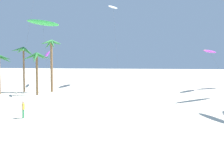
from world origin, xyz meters
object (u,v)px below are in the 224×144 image
(palm_tree_1, at_px, (23,54))
(flying_kite_5, at_px, (210,51))
(person_foreground_walker, at_px, (23,109))
(flying_kite_1, at_px, (43,23))
(flying_kite_6, at_px, (113,7))
(flying_kite_7, at_px, (47,55))
(palm_tree_2, at_px, (37,60))
(palm_tree_3, at_px, (51,50))

(palm_tree_1, bearing_deg, flying_kite_5, 10.89)
(flying_kite_5, distance_m, person_foreground_walker, 35.31)
(flying_kite_1, bearing_deg, flying_kite_6, 50.41)
(flying_kite_1, height_order, flying_kite_7, flying_kite_1)
(flying_kite_1, distance_m, flying_kite_6, 17.96)
(palm_tree_2, distance_m, flying_kite_5, 31.09)
(palm_tree_1, distance_m, flying_kite_1, 6.59)
(palm_tree_2, distance_m, palm_tree_3, 4.46)
(flying_kite_1, relative_size, flying_kite_6, 0.71)
(flying_kite_7, bearing_deg, palm_tree_1, -88.49)
(palm_tree_3, distance_m, flying_kite_6, 19.29)
(flying_kite_6, relative_size, person_foreground_walker, 10.92)
(flying_kite_7, xyz_separation_m, person_foreground_walker, (9.78, -30.05, -5.96))
(flying_kite_7, distance_m, person_foreground_walker, 32.16)
(flying_kite_1, xyz_separation_m, person_foreground_walker, (6.17, -19.69, -11.46))
(palm_tree_2, bearing_deg, person_foreground_walker, -70.33)
(palm_tree_3, distance_m, flying_kite_1, 5.11)
(palm_tree_1, relative_size, flying_kite_7, 0.99)
(palm_tree_2, bearing_deg, flying_kite_1, 98.78)
(palm_tree_2, xyz_separation_m, flying_kite_5, (29.51, 9.67, 1.65))
(palm_tree_1, relative_size, flying_kite_1, 0.61)
(flying_kite_6, distance_m, person_foreground_walker, 37.22)
(flying_kite_7, bearing_deg, person_foreground_walker, -71.98)
(palm_tree_2, xyz_separation_m, flying_kite_1, (-0.66, 4.25, 6.71))
(person_foreground_walker, bearing_deg, palm_tree_1, 116.92)
(flying_kite_1, height_order, flying_kite_5, flying_kite_1)
(flying_kite_6, bearing_deg, palm_tree_2, -120.49)
(flying_kite_6, distance_m, flying_kite_7, 18.29)
(flying_kite_7, bearing_deg, palm_tree_2, -73.75)
(flying_kite_7, height_order, person_foreground_walker, flying_kite_7)
(flying_kite_5, relative_size, person_foreground_walker, 7.24)
(flying_kite_7, bearing_deg, flying_kite_5, -8.33)
(flying_kite_5, bearing_deg, flying_kite_6, 157.81)
(flying_kite_1, relative_size, person_foreground_walker, 7.77)
(person_foreground_walker, bearing_deg, flying_kite_1, 107.41)
(flying_kite_1, xyz_separation_m, flying_kite_5, (30.16, 5.42, -5.06))
(palm_tree_2, relative_size, flying_kite_6, 0.38)
(palm_tree_2, height_order, palm_tree_3, palm_tree_3)
(palm_tree_3, relative_size, flying_kite_1, 0.71)
(palm_tree_2, xyz_separation_m, palm_tree_3, (0.96, 3.93, 1.88))
(person_foreground_walker, bearing_deg, palm_tree_3, 103.25)
(palm_tree_2, distance_m, person_foreground_walker, 17.07)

